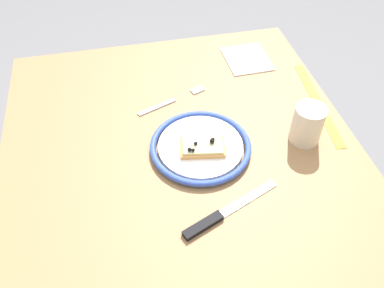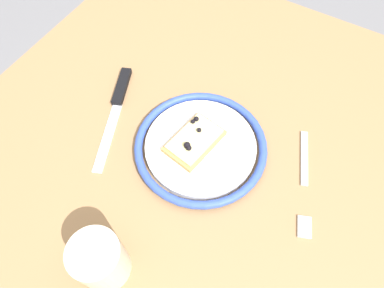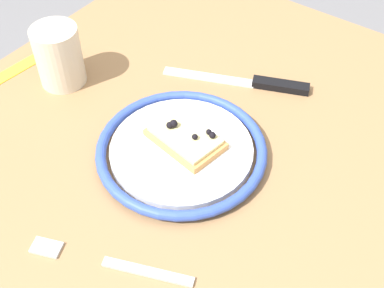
% 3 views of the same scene
% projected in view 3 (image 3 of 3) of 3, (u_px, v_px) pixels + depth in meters
% --- Properties ---
extents(dining_table, '(0.93, 0.84, 0.75)m').
position_uv_depth(dining_table, '(199.00, 219.00, 0.76)').
color(dining_table, '#936D47').
rests_on(dining_table, ground_plane).
extents(plate, '(0.24, 0.24, 0.02)m').
position_uv_depth(plate, '(181.00, 150.00, 0.71)').
color(plate, white).
rests_on(plate, dining_table).
extents(pizza_slice_near, '(0.08, 0.11, 0.03)m').
position_uv_depth(pizza_slice_near, '(185.00, 138.00, 0.70)').
color(pizza_slice_near, tan).
rests_on(pizza_slice_near, plate).
extents(knife, '(0.11, 0.23, 0.01)m').
position_uv_depth(knife, '(262.00, 84.00, 0.81)').
color(knife, silver).
rests_on(knife, dining_table).
extents(fork, '(0.09, 0.19, 0.00)m').
position_uv_depth(fork, '(109.00, 262.00, 0.60)').
color(fork, '#BBBBBB').
rests_on(fork, dining_table).
extents(cup, '(0.07, 0.07, 0.10)m').
position_uv_depth(cup, '(59.00, 56.00, 0.79)').
color(cup, beige).
rests_on(cup, dining_table).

